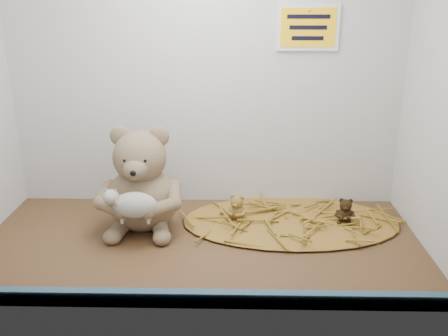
{
  "coord_description": "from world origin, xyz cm",
  "views": [
    {
      "loc": [
        8.87,
        -121.34,
        64.6
      ],
      "look_at": [
        6.16,
        2.89,
        20.75
      ],
      "focal_mm": 40.0,
      "sensor_mm": 36.0,
      "label": 1
    }
  ],
  "objects_px": {
    "mini_teddy_tan": "(237,206)",
    "mini_teddy_brown": "(345,209)",
    "toy_lamb": "(135,205)",
    "main_teddy": "(141,178)"
  },
  "relations": [
    {
      "from": "toy_lamb",
      "to": "mini_teddy_tan",
      "type": "height_order",
      "value": "toy_lamb"
    },
    {
      "from": "main_teddy",
      "to": "mini_teddy_brown",
      "type": "distance_m",
      "value": 0.6
    },
    {
      "from": "main_teddy",
      "to": "mini_teddy_brown",
      "type": "xyz_separation_m",
      "value": [
        0.59,
        0.03,
        -0.1
      ]
    },
    {
      "from": "main_teddy",
      "to": "mini_teddy_brown",
      "type": "height_order",
      "value": "main_teddy"
    },
    {
      "from": "toy_lamb",
      "to": "mini_teddy_tan",
      "type": "relative_size",
      "value": 2.01
    },
    {
      "from": "toy_lamb",
      "to": "mini_teddy_tan",
      "type": "distance_m",
      "value": 0.32
    },
    {
      "from": "mini_teddy_tan",
      "to": "toy_lamb",
      "type": "bearing_deg",
      "value": -130.96
    },
    {
      "from": "mini_teddy_tan",
      "to": "mini_teddy_brown",
      "type": "xyz_separation_m",
      "value": [
        0.32,
        -0.01,
        -0.0
      ]
    },
    {
      "from": "mini_teddy_tan",
      "to": "mini_teddy_brown",
      "type": "bearing_deg",
      "value": 18.95
    },
    {
      "from": "main_teddy",
      "to": "toy_lamb",
      "type": "bearing_deg",
      "value": -89.58
    }
  ]
}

